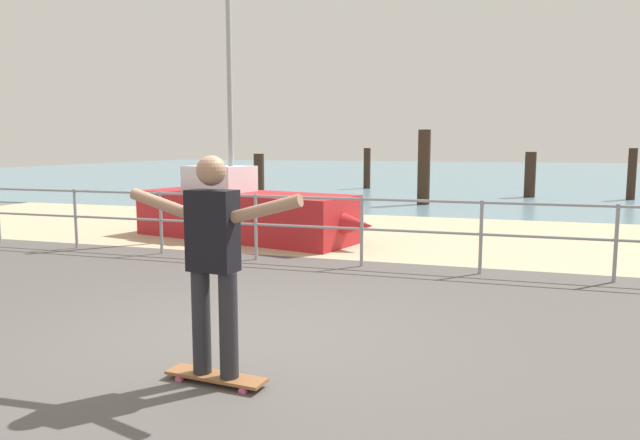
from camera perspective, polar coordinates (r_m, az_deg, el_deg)
ground_plane at (r=4.82m, az=-12.79°, el=-15.02°), size 24.00×10.00×0.04m
beach_strip at (r=12.18m, az=6.64°, el=-1.36°), size 24.00×6.00×0.04m
sea_surface at (r=39.93m, az=14.45°, el=4.41°), size 72.00×50.00×0.04m
railing_fence at (r=9.28m, az=-6.20°, el=0.35°), size 13.65×0.05×1.05m
sailboat at (r=11.38m, az=-6.67°, el=0.67°), size 5.07×2.40×4.60m
skateboard at (r=4.71m, az=-9.96°, el=-14.60°), size 0.82×0.27×0.08m
skateboarder at (r=4.44m, az=-10.23°, el=-3.15°), size 1.45×0.23×1.65m
groyne_post_0 at (r=21.85m, az=-5.88°, el=4.41°), size 0.38×0.38×1.49m
groyne_post_1 at (r=24.54m, az=4.54°, el=4.95°), size 0.28×0.28×1.68m
groyne_post_2 at (r=18.17m, az=9.95°, el=4.98°), size 0.38×0.38×2.26m
groyne_post_3 at (r=21.63m, az=19.53°, el=4.11°), size 0.37×0.37×1.57m
groyne_post_4 at (r=21.93m, az=27.76°, el=3.91°), size 0.27×0.27×1.70m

